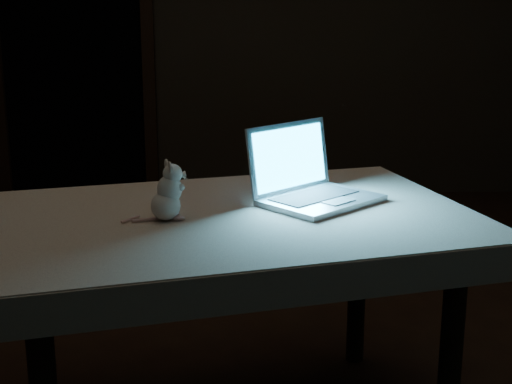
{
  "coord_description": "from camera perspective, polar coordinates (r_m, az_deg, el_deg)",
  "views": [
    {
      "loc": [
        -0.02,
        -2.37,
        1.25
      ],
      "look_at": [
        0.02,
        -0.39,
        0.75
      ],
      "focal_mm": 52.0,
      "sensor_mm": 36.0,
      "label": 1
    }
  ],
  "objects": [
    {
      "name": "table",
      "position": [
        2.2,
        -1.81,
        -10.3
      ],
      "size": [
        1.42,
        1.1,
        0.67
      ],
      "primitive_type": null,
      "rotation": [
        0.0,
        0.0,
        0.27
      ],
      "color": "black",
      "rests_on": "floor"
    },
    {
      "name": "floor",
      "position": [
        2.68,
        -0.65,
        -13.55
      ],
      "size": [
        5.0,
        5.0,
        0.0
      ],
      "primitive_type": "plane",
      "color": "black",
      "rests_on": "ground"
    },
    {
      "name": "laptop",
      "position": [
        2.18,
        5.11,
        2.01
      ],
      "size": [
        0.44,
        0.44,
        0.23
      ],
      "primitive_type": null,
      "rotation": [
        0.0,
        0.0,
        0.74
      ],
      "color": "#ACACB1",
      "rests_on": "tablecloth"
    },
    {
      "name": "tablecloth",
      "position": [
        2.11,
        -1.03,
        -2.82
      ],
      "size": [
        1.61,
        1.44,
        0.1
      ],
      "primitive_type": null,
      "rotation": [
        0.0,
        0.0,
        0.5
      ],
      "color": "beige",
      "rests_on": "table"
    },
    {
      "name": "doorway",
      "position": [
        4.99,
        -14.02,
        11.8
      ],
      "size": [
        1.06,
        0.36,
        2.13
      ],
      "primitive_type": null,
      "color": "black",
      "rests_on": "back_wall"
    },
    {
      "name": "plush_mouse",
      "position": [
        2.02,
        -7.0,
        0.1
      ],
      "size": [
        0.16,
        0.16,
        0.16
      ],
      "primitive_type": null,
      "rotation": [
        0.0,
        0.0,
        0.48
      ],
      "color": "white",
      "rests_on": "tablecloth"
    }
  ]
}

